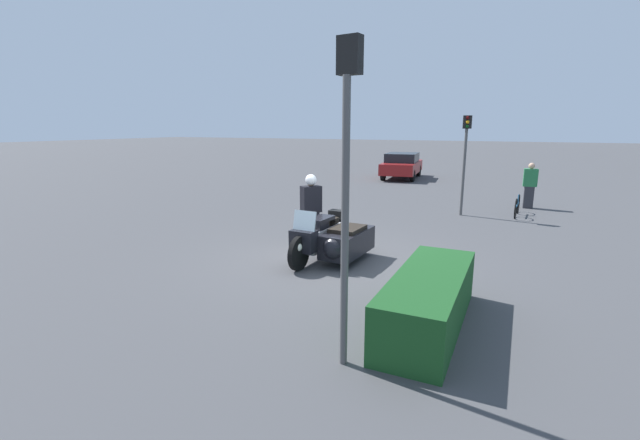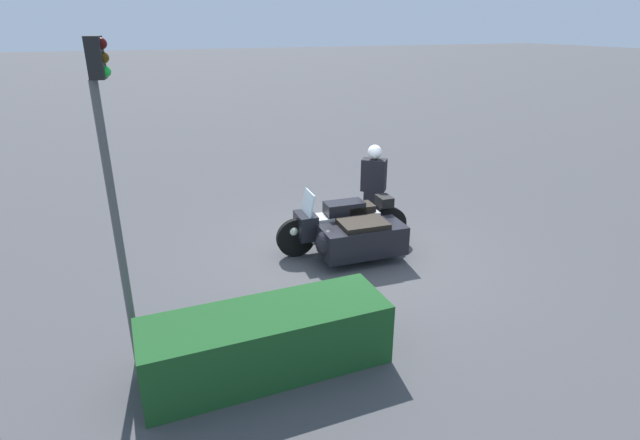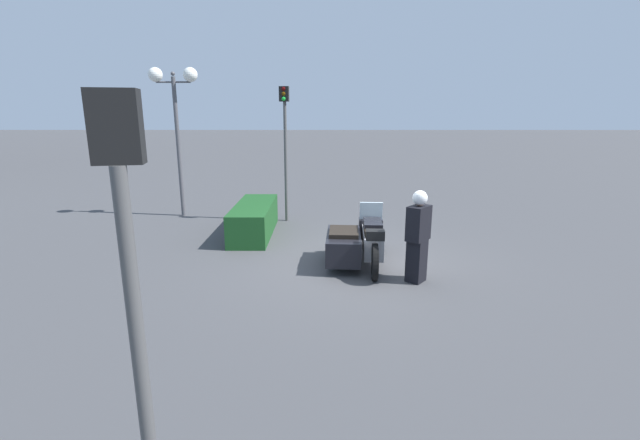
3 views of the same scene
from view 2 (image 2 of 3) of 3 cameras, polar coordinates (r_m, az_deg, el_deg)
The scene contains 5 objects.
ground_plane at distance 8.99m, azimuth 3.73°, elevation -4.02°, with size 160.00×160.00×0.00m, color #424244.
police_motorcycle at distance 8.75m, azimuth 3.39°, elevation -1.38°, with size 2.52×1.28×1.17m.
officer_rider at distance 9.90m, azimuth 6.12°, elevation 3.97°, with size 0.54×0.52×1.71m.
hedge_bush_curbside at distance 6.07m, azimuth -6.07°, elevation -13.60°, with size 2.88×0.92×0.78m, color #19471E.
traffic_light_near at distance 5.70m, azimuth -22.84°, elevation 5.33°, with size 0.22×0.28×3.76m.
Camera 2 is at (3.60, 7.27, 3.87)m, focal length 28.00 mm.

